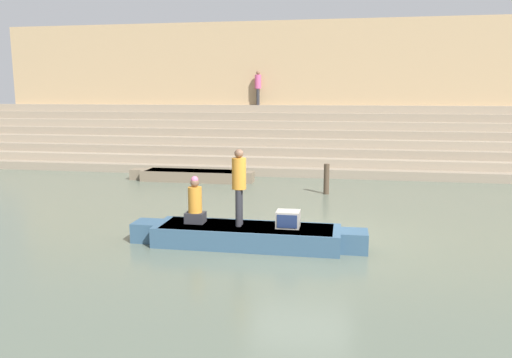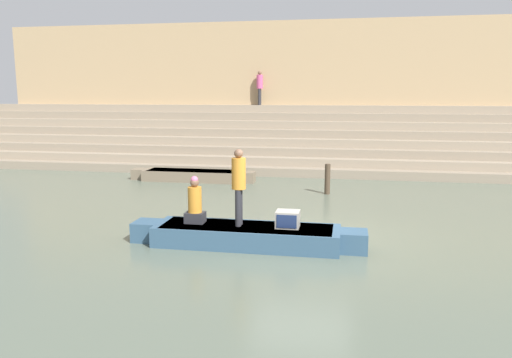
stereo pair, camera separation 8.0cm
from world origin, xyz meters
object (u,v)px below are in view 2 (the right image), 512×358
at_px(person_on_steps, 260,85).
at_px(tv_set, 288,219).
at_px(moored_boat_shore, 193,175).
at_px(mooring_post, 327,179).
at_px(person_rowing, 195,204).
at_px(person_standing, 239,181).
at_px(rowboat_main, 247,235).

bearing_deg(person_on_steps, tv_set, -108.29).
xyz_separation_m(tv_set, moored_boat_shore, (-4.84, 8.09, -0.43)).
bearing_deg(moored_boat_shore, mooring_post, -20.47).
bearing_deg(person_rowing, moored_boat_shore, 105.06).
distance_m(person_standing, tv_set, 1.41).
xyz_separation_m(person_standing, moored_boat_shore, (-3.70, 8.12, -1.27)).
xyz_separation_m(person_rowing, moored_boat_shore, (-2.63, 8.08, -0.70)).
distance_m(moored_boat_shore, person_on_steps, 7.09).
distance_m(rowboat_main, tv_set, 1.03).
bearing_deg(mooring_post, person_rowing, -114.24).
bearing_deg(person_standing, person_rowing, 173.96).
distance_m(person_standing, moored_boat_shore, 9.02).
distance_m(rowboat_main, person_standing, 1.27).
distance_m(person_standing, person_on_steps, 14.29).
height_order(person_standing, tv_set, person_standing).
bearing_deg(tv_set, moored_boat_shore, 114.01).
height_order(person_rowing, tv_set, person_rowing).
height_order(tv_set, moored_boat_shore, tv_set).
relative_size(person_standing, moored_boat_shore, 0.35).
xyz_separation_m(tv_set, mooring_post, (0.64, 6.32, -0.12)).
bearing_deg(rowboat_main, person_standing, 168.99).
bearing_deg(tv_set, person_rowing, 172.78).
relative_size(rowboat_main, moored_boat_shore, 1.08).
relative_size(mooring_post, person_on_steps, 0.63).
bearing_deg(person_on_steps, mooring_post, -94.61).
distance_m(rowboat_main, person_on_steps, 14.62).
bearing_deg(tv_set, person_standing, 174.70).
xyz_separation_m(mooring_post, person_on_steps, (-3.75, 7.59, 3.36)).
height_order(person_standing, person_on_steps, person_on_steps).
xyz_separation_m(person_standing, tv_set, (1.13, 0.03, -0.84)).
height_order(tv_set, mooring_post, mooring_post).
bearing_deg(rowboat_main, tv_set, 6.86).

